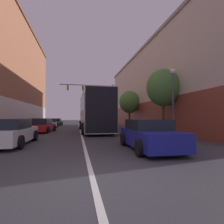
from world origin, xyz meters
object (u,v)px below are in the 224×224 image
Objects in this scene: parked_car_left_distant at (41,126)px; street_lamp at (173,96)px; parked_car_left_near at (51,123)px; parked_car_left_far at (56,122)px; parked_car_left_mid at (10,132)px; traffic_signal_gantry at (96,94)px; street_tree_near at (163,88)px; bus at (94,111)px; hatchback_foreground at (149,135)px; street_tree_far at (129,102)px.

parked_car_left_distant is 0.97× the size of street_lamp.
parked_car_left_near is 0.90× the size of parked_car_left_far.
traffic_signal_gantry is at bearing -18.92° from parked_car_left_mid.
street_lamp is at bearing -153.57° from parked_car_left_far.
parked_car_left_near is 0.84× the size of street_lamp.
parked_car_left_distant is at bearing 176.27° from parked_car_left_near.
parked_car_left_mid is 1.03× the size of parked_car_left_distant.
traffic_signal_gantry is 1.65× the size of street_tree_near.
parked_car_left_distant is at bearing -120.11° from traffic_signal_gantry.
bus is at bearing -154.46° from parked_car_left_near.
parked_car_left_near is at bearing 0.81° from parked_car_left_mid.
parked_car_left_near is at bearing -159.03° from traffic_signal_gantry.
bus is 12.08m from traffic_signal_gantry.
hatchback_foreground is at bearing -172.32° from bus.
street_tree_near is at bearing -147.10° from parked_car_left_near.
traffic_signal_gantry is (-0.08, 21.88, 4.64)m from hatchback_foreground.
parked_car_left_mid is 1.06× the size of parked_car_left_far.
hatchback_foreground is at bearing -165.86° from parked_car_left_near.
street_tree_near is 8.99m from street_tree_far.
hatchback_foreground is 1.06× the size of parked_car_left_near.
traffic_signal_gantry is 19.25m from street_lamp.
street_tree_far is (10.31, 12.17, 2.79)m from parked_car_left_mid.
parked_car_left_mid is (0.23, -16.64, 0.07)m from parked_car_left_near.
street_lamp is at bearing -92.87° from street_tree_far.
parked_car_left_far is at bearing 119.45° from street_tree_near.
street_tree_near reaches higher than parked_car_left_near.
parked_car_left_distant is 0.92× the size of street_tree_far.
parked_car_left_far is at bearing -6.17° from parked_car_left_near.
parked_car_left_distant is (0.29, -8.68, 0.04)m from parked_car_left_near.
hatchback_foreground is 0.85× the size of street_tree_far.
parked_car_left_near is 8.71m from traffic_signal_gantry.
traffic_signal_gantry is 8.21m from street_tree_far.
parked_car_left_mid is 9.99m from street_lamp.
street_lamp is 0.86× the size of street_tree_near.
street_tree_far is (3.62, 14.79, 2.80)m from hatchback_foreground.
street_tree_far is at bearing -131.50° from parked_car_left_far.
bus is at bearing 10.06° from hatchback_foreground.
street_lamp is at bearing -154.10° from parked_car_left_near.
street_tree_near is (5.30, -4.51, 1.78)m from bus.
parked_car_left_mid reaches higher than hatchback_foreground.
parked_car_left_mid is 0.52× the size of traffic_signal_gantry.
parked_car_left_near is at bearing -178.67° from parked_car_left_far.
parked_car_left_mid is (-5.18, -7.70, -1.46)m from bus.
street_tree_near is at bearing -109.63° from parked_car_left_distant.
bus is 5.34m from parked_car_left_distant.
street_tree_near is at bearing 74.64° from street_lamp.
traffic_signal_gantry is at bearing 117.55° from street_tree_far.
street_lamp is 3.04m from street_tree_near.
bus is at bearing -138.89° from street_tree_far.
traffic_signal_gantry reaches higher than parked_car_left_near.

